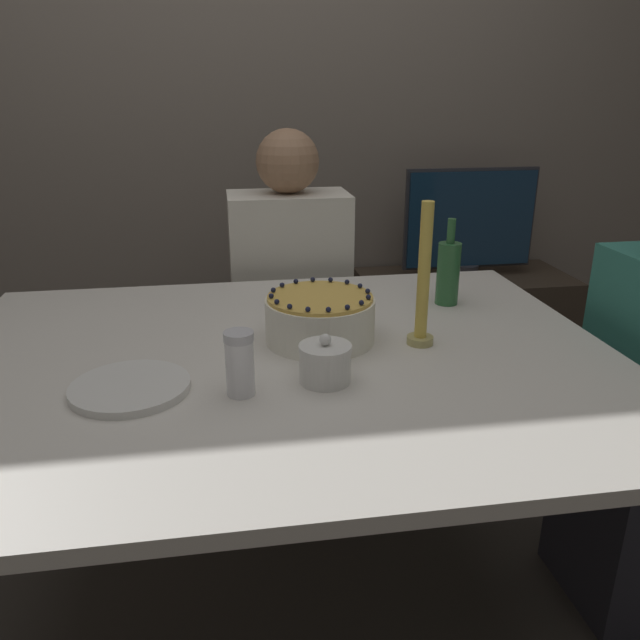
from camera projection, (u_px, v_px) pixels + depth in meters
The scene contains 12 objects.
ground_plane at pixel (289, 622), 1.66m from camera, with size 12.00×12.00×0.00m, color #3D3833.
wall_behind at pixel (244, 98), 2.51m from camera, with size 8.00×0.05×2.60m.
dining_table at pixel (284, 395), 1.43m from camera, with size 1.51×1.16×0.78m.
cake at pixel (320, 318), 1.45m from camera, with size 0.26×0.26×0.12m.
sugar_bowl at pixel (325, 363), 1.25m from camera, with size 0.11×0.11×0.10m.
sugar_shaker at pixel (240, 363), 1.19m from camera, with size 0.06×0.06×0.13m.
plate_stack at pixel (130, 387), 1.22m from camera, with size 0.23×0.23×0.02m.
candle at pixel (423, 287), 1.41m from camera, with size 0.06×0.06×0.33m.
bottle at pixel (448, 272), 1.70m from camera, with size 0.06×0.06×0.24m.
person_man_blue_shirt at pixel (291, 330), 2.22m from camera, with size 0.40×0.34×1.22m.
side_cabinet at pixel (460, 340), 2.76m from camera, with size 0.89×0.42×0.59m.
tv_monitor at pixel (470, 221), 2.58m from camera, with size 0.56×0.10×0.45m.
Camera 1 is at (-0.12, -1.27, 1.34)m, focal length 35.00 mm.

